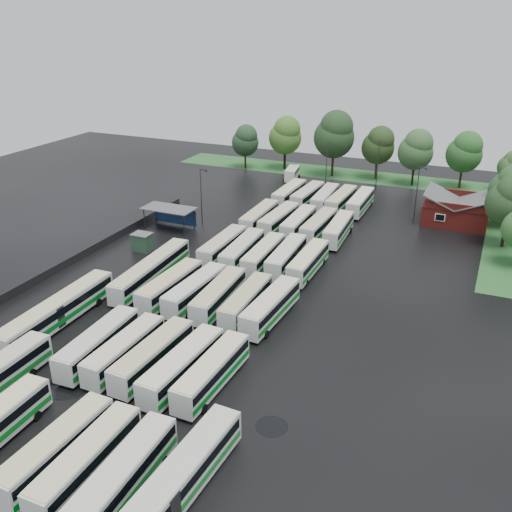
% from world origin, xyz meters
% --- Properties ---
extents(ground, '(160.00, 160.00, 0.00)m').
position_xyz_m(ground, '(0.00, 0.00, 0.00)').
color(ground, black).
rests_on(ground, ground).
extents(brick_building, '(10.07, 8.60, 5.39)m').
position_xyz_m(brick_building, '(24.00, 42.77, 1.87)').
color(brick_building, maroon).
rests_on(brick_building, ground).
extents(wash_shed, '(8.20, 4.20, 3.58)m').
position_xyz_m(wash_shed, '(-17.20, 22.02, 2.99)').
color(wash_shed, '#2D2D30').
rests_on(wash_shed, ground).
extents(utility_hut, '(2.70, 2.20, 2.62)m').
position_xyz_m(utility_hut, '(-16.20, 12.60, 1.32)').
color(utility_hut, '#21402C').
rests_on(utility_hut, ground).
extents(grass_strip_north, '(80.00, 10.00, 0.01)m').
position_xyz_m(grass_strip_north, '(2.00, 64.80, 0.01)').
color(grass_strip_north, '#245C26').
rests_on(grass_strip_north, ground).
extents(west_fence, '(0.10, 50.00, 1.20)m').
position_xyz_m(west_fence, '(-22.20, 8.00, 0.60)').
color(west_fence, '#2D2D30').
rests_on(west_fence, ground).
extents(bus_r0c2, '(2.62, 10.91, 3.02)m').
position_xyz_m(bus_r0c2, '(2.09, -25.84, 1.66)').
color(bus_r0c2, silver).
rests_on(bus_r0c2, ground).
extents(bus_r0c3, '(2.34, 10.80, 3.00)m').
position_xyz_m(bus_r0c3, '(5.01, -25.92, 1.65)').
color(bus_r0c3, silver).
rests_on(bus_r0c3, ground).
extents(bus_r0c4, '(2.62, 11.33, 3.14)m').
position_xyz_m(bus_r0c4, '(8.45, -26.27, 1.73)').
color(bus_r0c4, silver).
rests_on(bus_r0c4, ground).
extents(bus_r1c0, '(2.77, 11.29, 3.12)m').
position_xyz_m(bus_r1c0, '(-4.34, -12.58, 1.72)').
color(bus_r1c0, silver).
rests_on(bus_r1c0, ground).
extents(bus_r1c1, '(2.44, 10.78, 2.99)m').
position_xyz_m(bus_r1c1, '(-1.27, -12.44, 1.65)').
color(bus_r1c1, silver).
rests_on(bus_r1c1, ground).
extents(bus_r1c2, '(2.79, 11.14, 3.08)m').
position_xyz_m(bus_r1c2, '(1.84, -12.25, 1.69)').
color(bus_r1c2, silver).
rests_on(bus_r1c2, ground).
extents(bus_r1c3, '(2.99, 11.46, 3.16)m').
position_xyz_m(bus_r1c3, '(5.33, -12.64, 1.74)').
color(bus_r1c3, silver).
rests_on(bus_r1c3, ground).
extents(bus_r1c4, '(2.62, 10.97, 3.04)m').
position_xyz_m(bus_r1c4, '(8.27, -12.33, 1.67)').
color(bus_r1c4, silver).
rests_on(bus_r1c4, ground).
extents(bus_r2c0, '(2.81, 11.36, 3.14)m').
position_xyz_m(bus_r2c0, '(-4.52, 1.27, 1.73)').
color(bus_r2c0, silver).
rests_on(bus_r2c0, ground).
extents(bus_r2c1, '(2.90, 11.21, 3.09)m').
position_xyz_m(bus_r2c1, '(-1.22, 1.51, 1.70)').
color(bus_r2c1, silver).
rests_on(bus_r2c1, ground).
extents(bus_r2c2, '(2.83, 11.16, 3.08)m').
position_xyz_m(bus_r2c2, '(1.88, 1.48, 1.69)').
color(bus_r2c2, silver).
rests_on(bus_r2c2, ground).
extents(bus_r2c3, '(2.50, 10.76, 2.98)m').
position_xyz_m(bus_r2c3, '(5.36, 1.55, 1.64)').
color(bus_r2c3, silver).
rests_on(bus_r2c3, ground).
extents(bus_r2c4, '(2.91, 11.38, 3.14)m').
position_xyz_m(bus_r2c4, '(8.48, 1.29, 1.73)').
color(bus_r2c4, silver).
rests_on(bus_r2c4, ground).
extents(bus_r3c0, '(2.40, 11.14, 3.10)m').
position_xyz_m(bus_r3c0, '(-4.40, 14.96, 1.70)').
color(bus_r3c0, silver).
rests_on(bus_r3c0, ground).
extents(bus_r3c1, '(2.91, 11.32, 3.12)m').
position_xyz_m(bus_r3c1, '(-1.17, 14.58, 1.72)').
color(bus_r3c1, silver).
rests_on(bus_r3c1, ground).
extents(bus_r3c2, '(2.59, 10.96, 3.04)m').
position_xyz_m(bus_r3c2, '(2.00, 14.52, 1.67)').
color(bus_r3c2, silver).
rests_on(bus_r3c2, ground).
extents(bus_r3c3, '(2.82, 11.22, 3.10)m').
position_xyz_m(bus_r3c3, '(5.07, 15.11, 1.70)').
color(bus_r3c3, silver).
rests_on(bus_r3c3, ground).
extents(bus_r3c4, '(2.35, 10.93, 3.04)m').
position_xyz_m(bus_r3c4, '(8.30, 14.70, 1.67)').
color(bus_r3c4, silver).
rests_on(bus_r3c4, ground).
extents(bus_r4c0, '(2.54, 11.20, 3.11)m').
position_xyz_m(bus_r4c0, '(-4.52, 28.25, 1.71)').
color(bus_r4c0, silver).
rests_on(bus_r4c0, ground).
extents(bus_r4c1, '(2.83, 11.32, 3.13)m').
position_xyz_m(bus_r4c1, '(-1.21, 28.36, 1.72)').
color(bus_r4c1, silver).
rests_on(bus_r4c1, ground).
extents(bus_r4c2, '(2.51, 11.10, 3.08)m').
position_xyz_m(bus_r4c2, '(2.12, 28.15, 1.69)').
color(bus_r4c2, silver).
rests_on(bus_r4c2, ground).
extents(bus_r4c3, '(2.62, 11.12, 3.08)m').
position_xyz_m(bus_r4c3, '(5.37, 28.25, 1.69)').
color(bus_r4c3, silver).
rests_on(bus_r4c3, ground).
extents(bus_r4c4, '(2.81, 11.01, 3.04)m').
position_xyz_m(bus_r4c4, '(8.56, 28.05, 1.67)').
color(bus_r4c4, silver).
rests_on(bus_r4c4, ground).
extents(bus_r5c0, '(2.51, 11.35, 3.15)m').
position_xyz_m(bus_r5c0, '(-4.51, 41.71, 1.73)').
color(bus_r5c0, silver).
rests_on(bus_r5c0, ground).
extents(bus_r5c1, '(2.83, 11.11, 3.07)m').
position_xyz_m(bus_r5c1, '(-1.20, 42.18, 1.69)').
color(bus_r5c1, silver).
rests_on(bus_r5c1, ground).
extents(bus_r5c2, '(2.76, 11.13, 3.08)m').
position_xyz_m(bus_r5c2, '(2.11, 41.89, 1.69)').
color(bus_r5c2, silver).
rests_on(bus_r5c2, ground).
extents(bus_r5c3, '(2.74, 11.24, 3.11)m').
position_xyz_m(bus_r5c3, '(5.04, 41.89, 1.71)').
color(bus_r5c3, silver).
rests_on(bus_r5c3, ground).
extents(bus_r5c4, '(2.44, 11.05, 3.07)m').
position_xyz_m(bus_r5c4, '(8.34, 42.22, 1.69)').
color(bus_r5c4, silver).
rests_on(bus_r5c4, ground).
extents(artic_bus_west_b, '(3.03, 16.41, 3.03)m').
position_xyz_m(artic_bus_west_b, '(-9.18, 4.27, 1.68)').
color(artic_bus_west_b, silver).
rests_on(artic_bus_west_b, ground).
extents(artic_bus_west_c, '(2.75, 16.99, 3.14)m').
position_xyz_m(artic_bus_west_c, '(-12.50, -9.13, 1.74)').
color(artic_bus_west_c, silver).
rests_on(artic_bus_west_c, ground).
extents(artic_bus_east, '(3.19, 17.06, 3.15)m').
position_xyz_m(artic_bus_east, '(12.23, -26.33, 1.75)').
color(artic_bus_east, silver).
rests_on(artic_bus_east, ground).
extents(minibus, '(3.00, 5.95, 2.48)m').
position_xyz_m(minibus, '(-9.37, 56.24, 1.38)').
color(minibus, white).
rests_on(minibus, ground).
extents(tree_north_0, '(5.85, 5.85, 9.69)m').
position_xyz_m(tree_north_0, '(-21.83, 60.73, 6.23)').
color(tree_north_0, '#301F10').
rests_on(tree_north_0, ground).
extents(tree_north_1, '(7.01, 7.01, 11.60)m').
position_xyz_m(tree_north_1, '(-13.70, 63.66, 7.46)').
color(tree_north_1, black).
rests_on(tree_north_1, ground).
extents(tree_north_2, '(8.31, 8.31, 13.76)m').
position_xyz_m(tree_north_2, '(-2.48, 62.18, 8.85)').
color(tree_north_2, black).
rests_on(tree_north_2, ground).
extents(tree_north_3, '(6.62, 6.62, 10.96)m').
position_xyz_m(tree_north_3, '(6.31, 63.92, 7.05)').
color(tree_north_3, '#352818').
rests_on(tree_north_3, ground).
extents(tree_north_4, '(6.82, 6.82, 11.29)m').
position_xyz_m(tree_north_4, '(14.01, 62.11, 7.26)').
color(tree_north_4, black).
rests_on(tree_north_4, ground).
extents(tree_north_5, '(6.80, 6.80, 11.26)m').
position_xyz_m(tree_north_5, '(22.84, 63.84, 7.24)').
color(tree_north_5, '#3B2213').
rests_on(tree_north_5, ground).
extents(tree_north_6, '(4.97, 4.97, 8.22)m').
position_xyz_m(tree_north_6, '(31.44, 64.64, 5.29)').
color(tree_north_6, black).
rests_on(tree_north_6, ground).
extents(tree_east_1, '(6.73, 6.73, 11.15)m').
position_xyz_m(tree_east_1, '(31.68, 34.97, 7.17)').
color(tree_east_1, black).
rests_on(tree_east_1, ground).
extents(tree_east_2, '(6.23, 6.23, 10.32)m').
position_xyz_m(tree_east_2, '(31.43, 43.68, 6.64)').
color(tree_east_2, black).
rests_on(tree_east_2, ground).
extents(lamp_post_ne, '(1.41, 0.27, 9.13)m').
position_xyz_m(lamp_post_ne, '(17.81, 41.14, 5.30)').
color(lamp_post_ne, '#2D2D30').
rests_on(lamp_post_ne, ground).
extents(lamp_post_nw, '(1.42, 0.28, 9.23)m').
position_xyz_m(lamp_post_nw, '(-13.47, 25.74, 5.36)').
color(lamp_post_nw, '#2D2D30').
rests_on(lamp_post_nw, ground).
extents(lamp_post_back_w, '(1.39, 0.27, 9.01)m').
position_xyz_m(lamp_post_back_w, '(-1.47, 54.31, 5.23)').
color(lamp_post_back_w, '#2D2D30').
rests_on(lamp_post_back_w, ground).
extents(lamp_post_back_e, '(1.50, 0.29, 9.75)m').
position_xyz_m(lamp_post_back_e, '(8.15, 55.78, 5.66)').
color(lamp_post_back_e, '#2D2D30').
rests_on(lamp_post_back_e, ground).
extents(puddle_0, '(4.02, 4.02, 0.01)m').
position_xyz_m(puddle_0, '(-4.02, -17.69, 0.00)').
color(puddle_0, black).
rests_on(puddle_0, ground).
extents(puddle_1, '(4.35, 4.35, 0.01)m').
position_xyz_m(puddle_1, '(9.78, -23.96, 0.00)').
color(puddle_1, black).
rests_on(puddle_1, ground).
extents(puddle_2, '(7.88, 7.88, 0.01)m').
position_xyz_m(puddle_2, '(-6.06, -0.15, 0.00)').
color(puddle_2, black).
rests_on(puddle_2, ground).
extents(puddle_3, '(3.42, 3.42, 0.01)m').
position_xyz_m(puddle_3, '(5.93, 0.90, 0.00)').
color(puddle_3, black).
rests_on(puddle_3, ground).
extents(puddle_4, '(2.78, 2.78, 0.01)m').
position_xyz_m(puddle_4, '(15.34, -15.16, 0.00)').
color(puddle_4, black).
rests_on(puddle_4, ground).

